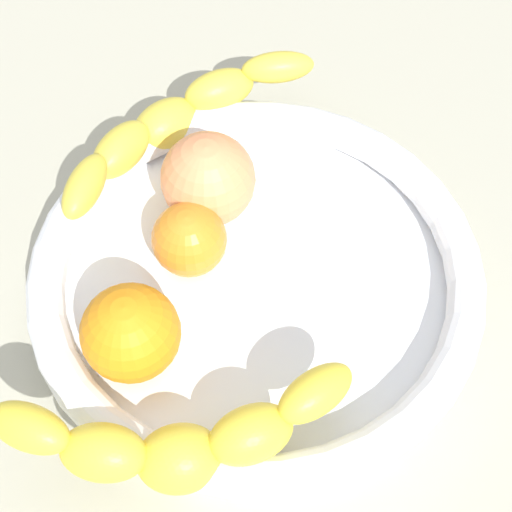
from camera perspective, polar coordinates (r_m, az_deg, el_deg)
The scene contains 7 objects.
kitchen_counter at distance 55.48cm, azimuth -0.00°, elevation -3.78°, with size 120.00×120.00×3.00cm, color #AFAC96.
fruit_bowl at distance 52.14cm, azimuth -0.00°, elevation -1.65°, with size 30.65×30.65×4.65cm.
banana_draped_left at distance 44.40cm, azimuth -5.88°, elevation -13.47°, with size 10.49×20.30×5.44cm.
banana_draped_right at distance 57.86cm, azimuth -6.12°, elevation 9.96°, with size 9.81×23.07×5.22cm.
orange_front at distance 47.46cm, azimuth -9.34°, elevation -5.69°, with size 6.21×6.21×6.21cm, color orange.
orange_mid_left at distance 51.34cm, azimuth -5.01°, elevation 1.24°, with size 5.11×5.11×5.11cm, color orange.
peach_blush at distance 53.48cm, azimuth -3.22°, elevation 5.90°, with size 6.67×6.67×6.67cm, color #F7955D.
Camera 1 is at (-24.32, 13.09, 49.62)cm, focal length 53.55 mm.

